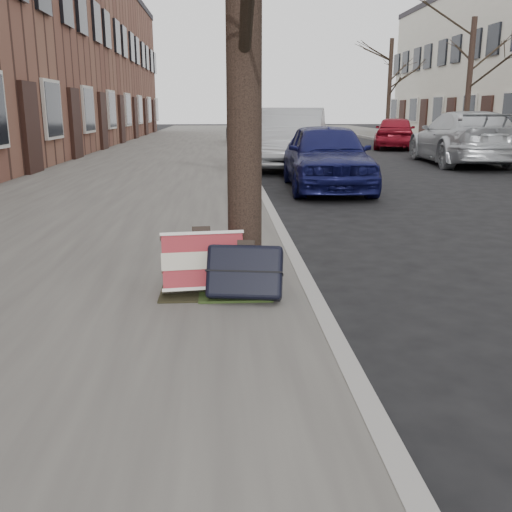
{
  "coord_description": "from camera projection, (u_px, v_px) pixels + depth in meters",
  "views": [
    {
      "loc": [
        -1.94,
        -3.21,
        1.49
      ],
      "look_at": [
        -1.7,
        0.8,
        0.46
      ],
      "focal_mm": 40.0,
      "sensor_mm": 36.0,
      "label": 1
    }
  ],
  "objects": [
    {
      "name": "near_sidewalk",
      "position": [
        165.0,
        157.0,
        17.86
      ],
      "size": [
        5.0,
        70.0,
        0.12
      ],
      "primitive_type": "cube",
      "color": "slate",
      "rests_on": "ground"
    },
    {
      "name": "dirt_patch",
      "position": [
        216.0,
        285.0,
        4.6
      ],
      "size": [
        0.85,
        0.85,
        0.02
      ],
      "primitive_type": "cube",
      "color": "black",
      "rests_on": "near_sidewalk"
    },
    {
      "name": "suitcase_red",
      "position": [
        203.0,
        263.0,
        4.36
      ],
      "size": [
        0.65,
        0.4,
        0.48
      ],
      "primitive_type": "cube",
      "rotation": [
        -0.42,
        0.0,
        0.11
      ],
      "color": "maroon",
      "rests_on": "near_sidewalk"
    },
    {
      "name": "suitcase_navy",
      "position": [
        245.0,
        272.0,
        4.2
      ],
      "size": [
        0.6,
        0.41,
        0.44
      ],
      "primitive_type": "cube",
      "rotation": [
        -0.42,
        0.0,
        -0.15
      ],
      "color": "black",
      "rests_on": "near_sidewalk"
    },
    {
      "name": "car_near_front",
      "position": [
        326.0,
        156.0,
        10.88
      ],
      "size": [
        1.66,
        3.81,
        1.28
      ],
      "primitive_type": "imported",
      "rotation": [
        0.0,
        0.0,
        -0.04
      ],
      "color": "#111348",
      "rests_on": "ground"
    },
    {
      "name": "car_near_mid",
      "position": [
        291.0,
        138.0,
        14.92
      ],
      "size": [
        2.59,
        4.94,
        1.55
      ],
      "primitive_type": "imported",
      "rotation": [
        0.0,
        0.0,
        -0.21
      ],
      "color": "#A7AAAE",
      "rests_on": "ground"
    },
    {
      "name": "car_near_back",
      "position": [
        259.0,
        130.0,
        24.13
      ],
      "size": [
        2.87,
        4.96,
        1.3
      ],
      "primitive_type": "imported",
      "rotation": [
        0.0,
        0.0,
        0.16
      ],
      "color": "#3C3C42",
      "rests_on": "ground"
    },
    {
      "name": "car_far_front",
      "position": [
        463.0,
        138.0,
        15.89
      ],
      "size": [
        2.48,
        5.2,
        1.46
      ],
      "primitive_type": "imported",
      "rotation": [
        0.0,
        0.0,
        3.05
      ],
      "color": "#B2B5B9",
      "rests_on": "ground"
    },
    {
      "name": "car_far_back",
      "position": [
        395.0,
        132.0,
        22.28
      ],
      "size": [
        2.54,
        4.02,
        1.27
      ],
      "primitive_type": "imported",
      "rotation": [
        0.0,
        0.0,
        2.84
      ],
      "color": "maroon",
      "rests_on": "ground"
    },
    {
      "name": "tree_far_b",
      "position": [
        469.0,
        84.0,
        20.95
      ],
      "size": [
        0.2,
        0.2,
        4.61
      ],
      "primitive_type": "cylinder",
      "color": "black",
      "rests_on": "far_sidewalk"
    },
    {
      "name": "tree_far_c",
      "position": [
        389.0,
        88.0,
        30.81
      ],
      "size": [
        0.23,
        0.23,
        5.06
      ],
      "primitive_type": "cylinder",
      "color": "black",
      "rests_on": "far_sidewalk"
    }
  ]
}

